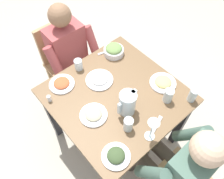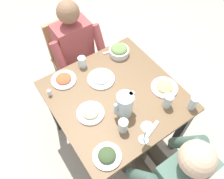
{
  "view_description": "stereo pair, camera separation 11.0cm",
  "coord_description": "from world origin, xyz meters",
  "px_view_note": "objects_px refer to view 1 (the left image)",
  "views": [
    {
      "loc": [
        0.65,
        0.7,
        2.15
      ],
      "look_at": [
        0.0,
        -0.04,
        0.78
      ],
      "focal_mm": 35.9,
      "sensor_mm": 36.0,
      "label": 1
    },
    {
      "loc": [
        0.56,
        0.77,
        2.15
      ],
      "look_at": [
        0.0,
        -0.04,
        0.78
      ],
      "focal_mm": 35.9,
      "sensor_mm": 36.0,
      "label": 2
    }
  ],
  "objects_px": {
    "plate_dolmas": "(116,156)",
    "water_glass_far_right": "(168,96)",
    "plate_fries": "(163,82)",
    "water_glass_near_left": "(193,95)",
    "diner_near": "(74,59)",
    "wine_glass": "(153,127)",
    "chair_near": "(64,58)",
    "plate_rice_curry": "(62,84)",
    "diner_far": "(175,162)",
    "water_pitcher": "(127,103)",
    "plate_yoghurt": "(99,79)",
    "water_glass_near_right": "(128,124)",
    "salad_bowl": "(114,50)",
    "salt_shaker": "(49,98)",
    "dining_table": "(116,103)",
    "water_glass_far_left": "(78,65)",
    "plate_beans": "(93,115)"
  },
  "relations": [
    {
      "from": "dining_table",
      "to": "plate_rice_curry",
      "type": "xyz_separation_m",
      "value": [
        0.26,
        -0.35,
        0.14
      ]
    },
    {
      "from": "chair_near",
      "to": "plate_rice_curry",
      "type": "height_order",
      "value": "chair_near"
    },
    {
      "from": "salad_bowl",
      "to": "wine_glass",
      "type": "bearing_deg",
      "value": 66.1
    },
    {
      "from": "water_glass_far_right",
      "to": "salt_shaker",
      "type": "height_order",
      "value": "water_glass_far_right"
    },
    {
      "from": "plate_yoghurt",
      "to": "water_glass_far_right",
      "type": "relative_size",
      "value": 1.9
    },
    {
      "from": "water_glass_near_right",
      "to": "wine_glass",
      "type": "height_order",
      "value": "wine_glass"
    },
    {
      "from": "diner_far",
      "to": "water_glass_far_right",
      "type": "relative_size",
      "value": 10.05
    },
    {
      "from": "plate_yoghurt",
      "to": "water_glass_near_right",
      "type": "bearing_deg",
      "value": 75.75
    },
    {
      "from": "water_glass_near_left",
      "to": "diner_far",
      "type": "bearing_deg",
      "value": 28.9
    },
    {
      "from": "dining_table",
      "to": "water_glass_far_right",
      "type": "bearing_deg",
      "value": 131.6
    },
    {
      "from": "diner_near",
      "to": "water_glass_far_right",
      "type": "bearing_deg",
      "value": 104.18
    },
    {
      "from": "water_glass_near_right",
      "to": "plate_dolmas",
      "type": "bearing_deg",
      "value": 26.24
    },
    {
      "from": "diner_far",
      "to": "water_glass_near_right",
      "type": "relative_size",
      "value": 10.59
    },
    {
      "from": "plate_yoghurt",
      "to": "water_glass_far_right",
      "type": "xyz_separation_m",
      "value": [
        -0.26,
        0.47,
        0.04
      ]
    },
    {
      "from": "plate_dolmas",
      "to": "water_glass_near_right",
      "type": "relative_size",
      "value": 1.7
    },
    {
      "from": "chair_near",
      "to": "salad_bowl",
      "type": "relative_size",
      "value": 4.98
    },
    {
      "from": "plate_rice_curry",
      "to": "water_glass_near_right",
      "type": "distance_m",
      "value": 0.62
    },
    {
      "from": "plate_dolmas",
      "to": "water_glass_near_left",
      "type": "bearing_deg",
      "value": 176.64
    },
    {
      "from": "diner_far",
      "to": "salad_bowl",
      "type": "relative_size",
      "value": 6.69
    },
    {
      "from": "diner_near",
      "to": "wine_glass",
      "type": "bearing_deg",
      "value": 85.47
    },
    {
      "from": "plate_fries",
      "to": "water_pitcher",
      "type": "bearing_deg",
      "value": -1.4
    },
    {
      "from": "plate_dolmas",
      "to": "plate_beans",
      "type": "distance_m",
      "value": 0.33
    },
    {
      "from": "plate_dolmas",
      "to": "plate_yoghurt",
      "type": "relative_size",
      "value": 0.85
    },
    {
      "from": "water_glass_near_left",
      "to": "dining_table",
      "type": "bearing_deg",
      "value": -45.64
    },
    {
      "from": "plate_fries",
      "to": "water_glass_near_left",
      "type": "distance_m",
      "value": 0.24
    },
    {
      "from": "dining_table",
      "to": "plate_beans",
      "type": "xyz_separation_m",
      "value": [
        0.24,
        0.03,
        0.14
      ]
    },
    {
      "from": "chair_near",
      "to": "water_pitcher",
      "type": "distance_m",
      "value": 1.04
    },
    {
      "from": "water_glass_far_right",
      "to": "plate_rice_curry",
      "type": "bearing_deg",
      "value": -51.02
    },
    {
      "from": "plate_dolmas",
      "to": "salt_shaker",
      "type": "height_order",
      "value": "salt_shaker"
    },
    {
      "from": "dining_table",
      "to": "diner_near",
      "type": "height_order",
      "value": "diner_near"
    },
    {
      "from": "water_glass_near_left",
      "to": "diner_near",
      "type": "bearing_deg",
      "value": -70.25
    },
    {
      "from": "water_glass_near_left",
      "to": "salt_shaker",
      "type": "xyz_separation_m",
      "value": [
        0.8,
        -0.68,
        -0.03
      ]
    },
    {
      "from": "salad_bowl",
      "to": "plate_dolmas",
      "type": "xyz_separation_m",
      "value": [
        0.59,
        0.69,
        -0.02
      ]
    },
    {
      "from": "plate_dolmas",
      "to": "wine_glass",
      "type": "relative_size",
      "value": 0.95
    },
    {
      "from": "diner_near",
      "to": "salad_bowl",
      "type": "bearing_deg",
      "value": 130.92
    },
    {
      "from": "wine_glass",
      "to": "dining_table",
      "type": "bearing_deg",
      "value": -98.03
    },
    {
      "from": "plate_dolmas",
      "to": "water_glass_far_right",
      "type": "bearing_deg",
      "value": -172.78
    },
    {
      "from": "water_glass_near_left",
      "to": "water_glass_near_right",
      "type": "distance_m",
      "value": 0.53
    },
    {
      "from": "diner_far",
      "to": "water_pitcher",
      "type": "height_order",
      "value": "diner_far"
    },
    {
      "from": "diner_near",
      "to": "wine_glass",
      "type": "xyz_separation_m",
      "value": [
        0.08,
        1.02,
        0.27
      ]
    },
    {
      "from": "water_glass_near_right",
      "to": "diner_near",
      "type": "bearing_deg",
      "value": -99.61
    },
    {
      "from": "diner_near",
      "to": "plate_fries",
      "type": "distance_m",
      "value": 0.85
    },
    {
      "from": "water_glass_near_right",
      "to": "water_glass_far_left",
      "type": "bearing_deg",
      "value": -95.81
    },
    {
      "from": "wine_glass",
      "to": "diner_near",
      "type": "bearing_deg",
      "value": -94.53
    },
    {
      "from": "water_glass_near_right",
      "to": "salad_bowl",
      "type": "bearing_deg",
      "value": -123.45
    },
    {
      "from": "water_glass_near_left",
      "to": "water_glass_near_right",
      "type": "xyz_separation_m",
      "value": [
        0.51,
        -0.14,
        -0.0
      ]
    },
    {
      "from": "plate_fries",
      "to": "water_glass_near_right",
      "type": "xyz_separation_m",
      "value": [
        0.47,
        0.1,
        0.04
      ]
    },
    {
      "from": "dining_table",
      "to": "water_glass_far_left",
      "type": "height_order",
      "value": "water_glass_far_left"
    },
    {
      "from": "chair_near",
      "to": "wine_glass",
      "type": "xyz_separation_m",
      "value": [
        0.08,
        1.22,
        0.41
      ]
    },
    {
      "from": "plate_rice_curry",
      "to": "water_glass_far_right",
      "type": "distance_m",
      "value": 0.81
    }
  ]
}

